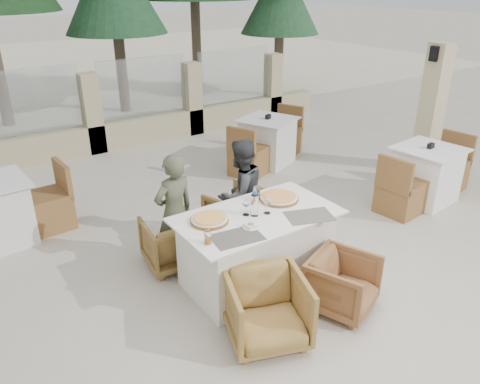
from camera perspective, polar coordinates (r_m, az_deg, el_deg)
ground at (r=4.95m, az=1.16°, el=-10.77°), size 80.00×80.00×0.00m
sand_patch at (r=17.68m, az=-26.75°, el=12.82°), size 30.00×16.00×0.01m
perimeter_wall_far at (r=8.67m, az=-17.68°, el=9.71°), size 10.00×0.34×1.60m
lantern_pillar at (r=8.04m, az=22.32°, el=9.40°), size 0.34×0.34×2.00m
pine_far_right at (r=12.56m, az=4.94°, el=21.77°), size 1.98×1.98×4.50m
dining_table at (r=4.75m, az=2.04°, el=-6.91°), size 1.60×0.90×0.77m
placemat_near_left at (r=4.18m, az=-0.38°, el=-5.53°), size 0.49×0.36×0.00m
placemat_near_right at (r=4.58m, az=8.45°, el=-2.92°), size 0.52×0.43×0.00m
pizza_left at (r=4.43m, az=-3.75°, el=-3.38°), size 0.42×0.42×0.05m
pizza_right at (r=4.86m, az=4.77°, el=-0.68°), size 0.51×0.51×0.05m
water_bottle at (r=4.49m, az=1.79°, el=-1.40°), size 0.09×0.09×0.26m
wine_glass_centre at (r=4.51m, az=0.73°, el=-1.78°), size 0.10×0.10×0.18m
wine_glass_near at (r=4.55m, az=3.36°, el=-1.58°), size 0.09×0.09×0.18m
beer_glass_left at (r=4.07m, az=-3.94°, el=-5.50°), size 0.08×0.08×0.13m
beer_glass_right at (r=4.84m, az=2.05°, el=-0.14°), size 0.08×0.08×0.14m
olive_dish at (r=4.32m, az=1.32°, el=-4.10°), size 0.13×0.13×0.04m
armchair_far_left at (r=5.13m, az=-8.25°, el=-6.05°), size 0.64×0.66×0.54m
armchair_far_right at (r=5.59m, az=-0.14°, el=-2.72°), size 0.81×0.83×0.60m
armchair_near_left at (r=4.10m, az=3.27°, el=-14.10°), size 0.84×0.86×0.61m
armchair_near_right at (r=4.55m, az=12.38°, el=-10.86°), size 0.75×0.76×0.54m
diner_left at (r=4.94m, az=-8.00°, el=-2.47°), size 0.51×0.37×1.28m
diner_right at (r=5.29m, az=0.07°, el=-0.23°), size 0.70×0.58×1.29m
bg_table_b at (r=7.86m, az=3.36°, el=6.20°), size 1.83×1.41×0.77m
bg_table_c at (r=6.99m, az=21.69°, el=2.00°), size 1.72×1.00×0.77m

